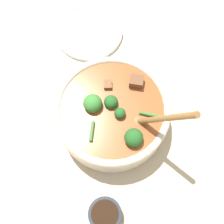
% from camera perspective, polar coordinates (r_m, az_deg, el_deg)
% --- Properties ---
extents(ground_plane, '(4.00, 4.00, 0.00)m').
position_cam_1_polar(ground_plane, '(0.68, -0.00, -1.59)').
color(ground_plane, '#C6B293').
extents(stew_bowl, '(0.28, 0.26, 0.23)m').
position_cam_1_polar(stew_bowl, '(0.64, 0.04, -0.19)').
color(stew_bowl, beige).
rests_on(stew_bowl, ground_plane).
extents(condiment_bowl, '(0.07, 0.07, 0.03)m').
position_cam_1_polar(condiment_bowl, '(0.63, -1.44, -20.01)').
color(condiment_bowl, '#232833').
rests_on(condiment_bowl, ground_plane).
extents(empty_plate, '(0.18, 0.18, 0.02)m').
position_cam_1_polar(empty_plate, '(0.80, -4.69, 16.16)').
color(empty_plate, white).
rests_on(empty_plate, ground_plane).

